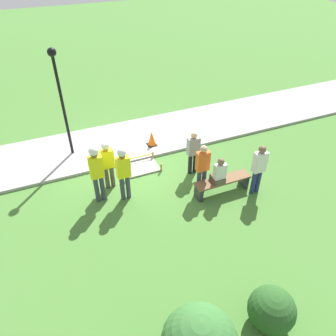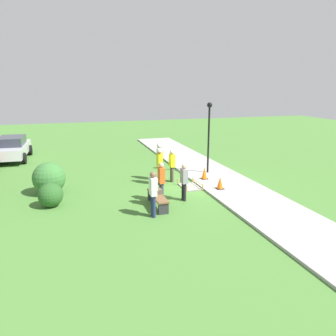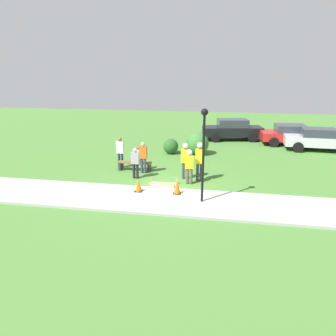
# 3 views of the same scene
# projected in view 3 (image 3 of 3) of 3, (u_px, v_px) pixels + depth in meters

# --- Properties ---
(ground_plane) EXTENTS (60.00, 60.00, 0.00)m
(ground_plane) POSITION_uv_depth(u_px,v_px,m) (166.00, 189.00, 15.15)
(ground_plane) COLOR #477A33
(sidewalk) EXTENTS (28.00, 2.90, 0.10)m
(sidewalk) POSITION_uv_depth(u_px,v_px,m) (160.00, 200.00, 13.77)
(sidewalk) COLOR #9E9E99
(sidewalk) RESTS_ON ground_plane
(wet_concrete_patch) EXTENTS (1.29, 0.85, 0.31)m
(wet_concrete_patch) POSITION_uv_depth(u_px,v_px,m) (163.00, 185.00, 15.62)
(wet_concrete_patch) COLOR gray
(wet_concrete_patch) RESTS_ON ground_plane
(traffic_cone_near_patch) EXTENTS (0.34, 0.34, 0.58)m
(traffic_cone_near_patch) POSITION_uv_depth(u_px,v_px,m) (138.00, 185.00, 14.58)
(traffic_cone_near_patch) COLOR black
(traffic_cone_near_patch) RESTS_ON sidewalk
(traffic_cone_far_patch) EXTENTS (0.34, 0.34, 0.61)m
(traffic_cone_far_patch) POSITION_uv_depth(u_px,v_px,m) (177.00, 187.00, 14.31)
(traffic_cone_far_patch) COLOR black
(traffic_cone_far_patch) RESTS_ON sidewalk
(park_bench) EXTENTS (1.84, 0.44, 0.50)m
(park_bench) POSITION_uv_depth(u_px,v_px,m) (135.00, 164.00, 17.90)
(park_bench) COLOR #2D2D33
(park_bench) RESTS_ON ground_plane
(person_seated_on_bench) EXTENTS (0.36, 0.44, 0.89)m
(person_seated_on_bench) POSITION_uv_depth(u_px,v_px,m) (138.00, 156.00, 17.77)
(person_seated_on_bench) COLOR brown
(person_seated_on_bench) RESTS_ON park_bench
(worker_supervisor) EXTENTS (0.40, 0.28, 1.96)m
(worker_supervisor) POSITION_uv_depth(u_px,v_px,m) (200.00, 158.00, 15.98)
(worker_supervisor) COLOR #383D47
(worker_supervisor) RESTS_ON ground_plane
(worker_assistant) EXTENTS (0.40, 0.25, 1.70)m
(worker_assistant) POSITION_uv_depth(u_px,v_px,m) (189.00, 164.00, 15.62)
(worker_assistant) COLOR brown
(worker_assistant) RESTS_ON ground_plane
(worker_trainee) EXTENTS (0.40, 0.27, 1.85)m
(worker_trainee) POSITION_uv_depth(u_px,v_px,m) (185.00, 158.00, 16.33)
(worker_trainee) COLOR #383D47
(worker_trainee) RESTS_ON ground_plane
(bystander_in_orange_shirt) EXTENTS (0.40, 0.22, 1.69)m
(bystander_in_orange_shirt) POSITION_uv_depth(u_px,v_px,m) (143.00, 156.00, 17.32)
(bystander_in_orange_shirt) COLOR #383D47
(bystander_in_orange_shirt) RESTS_ON ground_plane
(bystander_in_gray_shirt) EXTENTS (0.40, 0.23, 1.75)m
(bystander_in_gray_shirt) POSITION_uv_depth(u_px,v_px,m) (120.00, 151.00, 18.28)
(bystander_in_gray_shirt) COLOR navy
(bystander_in_gray_shirt) RESTS_ON ground_plane
(bystander_in_white_shirt) EXTENTS (0.40, 0.22, 1.59)m
(bystander_in_white_shirt) POSITION_uv_depth(u_px,v_px,m) (135.00, 161.00, 16.47)
(bystander_in_white_shirt) COLOR black
(bystander_in_white_shirt) RESTS_ON ground_plane
(lamppost_near) EXTENTS (0.28, 0.28, 3.80)m
(lamppost_near) POSITION_uv_depth(u_px,v_px,m) (204.00, 142.00, 12.83)
(lamppost_near) COLOR black
(lamppost_near) RESTS_ON sidewalk
(parked_car_black) EXTENTS (4.82, 2.59, 1.65)m
(parked_car_black) POSITION_uv_depth(u_px,v_px,m) (232.00, 129.00, 25.69)
(parked_car_black) COLOR black
(parked_car_black) RESTS_ON ground_plane
(parked_car_red) EXTENTS (4.29, 2.42, 1.48)m
(parked_car_red) POSITION_uv_depth(u_px,v_px,m) (290.00, 134.00, 24.11)
(parked_car_red) COLOR red
(parked_car_red) RESTS_ON ground_plane
(parked_car_silver) EXTENTS (4.44, 2.08, 1.53)m
(parked_car_silver) POSITION_uv_depth(u_px,v_px,m) (318.00, 139.00, 22.28)
(parked_car_silver) COLOR #BCBCC1
(parked_car_silver) RESTS_ON ground_plane
(shrub_rounded_near) EXTENTS (1.00, 1.00, 1.00)m
(shrub_rounded_near) POSITION_uv_depth(u_px,v_px,m) (171.00, 146.00, 21.52)
(shrub_rounded_near) COLOR #285623
(shrub_rounded_near) RESTS_ON ground_plane
(shrub_rounded_mid) EXTENTS (1.45, 1.45, 1.45)m
(shrub_rounded_mid) POSITION_uv_depth(u_px,v_px,m) (198.00, 144.00, 21.26)
(shrub_rounded_mid) COLOR #387033
(shrub_rounded_mid) RESTS_ON ground_plane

